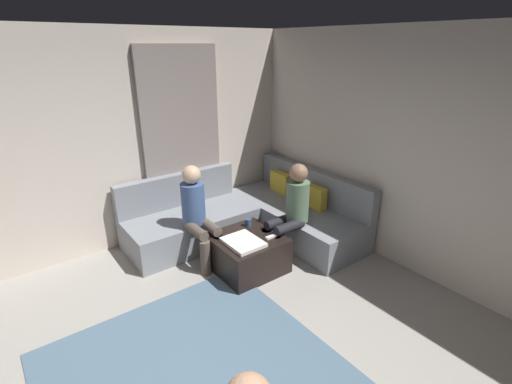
# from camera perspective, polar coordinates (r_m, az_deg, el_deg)

# --- Properties ---
(wall_back) EXTENTS (6.00, 0.12, 2.70)m
(wall_back) POSITION_cam_1_polar(r_m,az_deg,el_deg) (4.31, 28.12, 3.64)
(wall_back) COLOR beige
(wall_back) RESTS_ON ground_plane
(wall_left) EXTENTS (0.12, 6.00, 2.70)m
(wall_left) POSITION_cam_1_polar(r_m,az_deg,el_deg) (4.84, -25.74, 5.81)
(wall_left) COLOR beige
(wall_left) RESTS_ON ground_plane
(curtain_panel) EXTENTS (0.06, 1.10, 2.50)m
(curtain_panel) POSITION_cam_1_polar(r_m,az_deg,el_deg) (5.16, -11.16, 7.31)
(curtain_panel) COLOR gray
(curtain_panel) RESTS_ON ground_plane
(sectional_couch) EXTENTS (2.10, 2.55, 0.87)m
(sectional_couch) POSITION_cam_1_polar(r_m,az_deg,el_deg) (5.15, -0.81, -3.79)
(sectional_couch) COLOR gray
(sectional_couch) RESTS_ON ground_plane
(ottoman) EXTENTS (0.76, 0.76, 0.42)m
(ottoman) POSITION_cam_1_polar(r_m,az_deg,el_deg) (4.45, -1.40, -9.28)
(ottoman) COLOR black
(ottoman) RESTS_ON ground_plane
(folded_blanket) EXTENTS (0.44, 0.36, 0.04)m
(folded_blanket) POSITION_cam_1_polar(r_m,az_deg,el_deg) (4.20, -1.97, -7.65)
(folded_blanket) COLOR white
(folded_blanket) RESTS_ON ottoman
(coffee_mug) EXTENTS (0.08, 0.08, 0.10)m
(coffee_mug) POSITION_cam_1_polar(r_m,az_deg,el_deg) (4.57, -1.20, -4.67)
(coffee_mug) COLOR #334C72
(coffee_mug) RESTS_ON ottoman
(game_remote) EXTENTS (0.05, 0.15, 0.02)m
(game_remote) POSITION_cam_1_polar(r_m,az_deg,el_deg) (4.33, 2.36, -6.83)
(game_remote) COLOR white
(game_remote) RESTS_ON ottoman
(person_on_couch_back) EXTENTS (0.30, 0.60, 1.20)m
(person_on_couch_back) POSITION_cam_1_polar(r_m,az_deg,el_deg) (4.50, 5.38, -2.55)
(person_on_couch_back) COLOR black
(person_on_couch_back) RESTS_ON ground_plane
(person_on_couch_side) EXTENTS (0.60, 0.30, 1.20)m
(person_on_couch_side) POSITION_cam_1_polar(r_m,az_deg,el_deg) (4.46, -8.92, -2.97)
(person_on_couch_side) COLOR brown
(person_on_couch_side) RESTS_ON ground_plane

